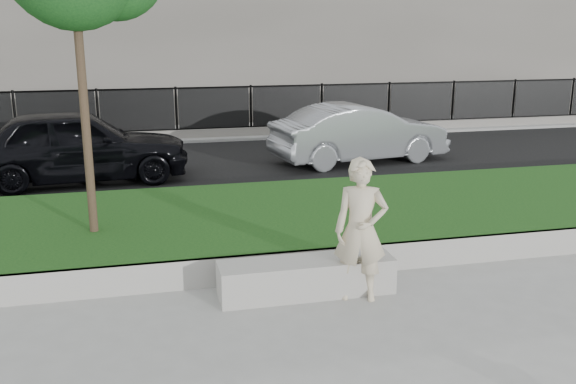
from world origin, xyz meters
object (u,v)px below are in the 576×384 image
object	(u,v)px
car_silver	(359,133)
man	(361,230)
book	(363,259)
car_dark	(77,145)
stone_bench	(306,277)

from	to	relation	value
car_silver	man	bearing A→B (deg)	150.82
book	car_dark	size ratio (longest dim) A/B	0.05
stone_bench	man	world-z (taller)	man
stone_bench	car_silver	bearing A→B (deg)	65.68
man	book	xyz separation A→B (m)	(0.08, 0.12, -0.43)
book	car_dark	world-z (taller)	car_dark
stone_bench	man	xyz separation A→B (m)	(0.62, -0.27, 0.67)
man	car_silver	distance (m)	8.16
book	car_dark	distance (m)	8.08
car_dark	car_silver	world-z (taller)	car_dark
stone_bench	car_dark	distance (m)	7.64
stone_bench	book	bearing A→B (deg)	-12.45
man	stone_bench	bearing A→B (deg)	174.32
stone_bench	car_dark	world-z (taller)	car_dark
book	man	bearing A→B (deg)	-142.49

